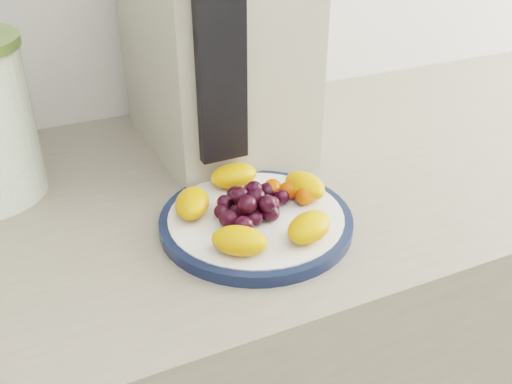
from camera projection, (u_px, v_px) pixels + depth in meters
name	position (u px, v px, depth m)	size (l,w,h in m)	color
plate_rim	(256.00, 221.00, 0.71)	(0.24, 0.24, 0.01)	#131F3E
plate_face	(256.00, 221.00, 0.71)	(0.22, 0.22, 0.02)	white
appliance_body	(213.00, 27.00, 0.84)	(0.21, 0.30, 0.37)	#ACA693
appliance_panel	(220.00, 57.00, 0.70)	(0.06, 0.02, 0.27)	black
fruit_plate	(258.00, 203.00, 0.70)	(0.21, 0.20, 0.04)	orange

